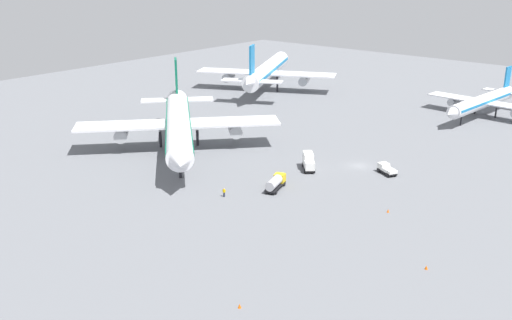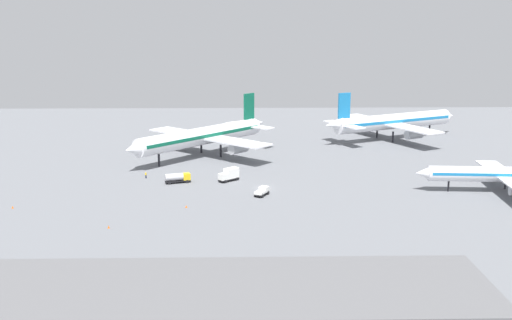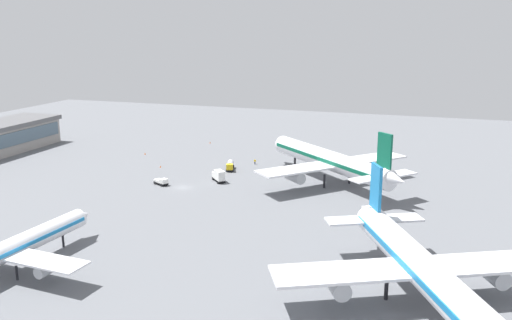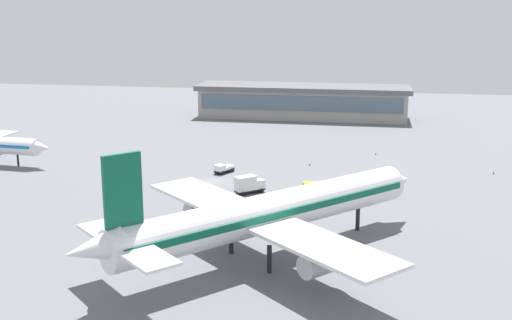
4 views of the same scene
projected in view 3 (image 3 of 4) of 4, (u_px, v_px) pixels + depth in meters
name	position (u px, v px, depth m)	size (l,w,h in m)	color
ground	(183.00, 188.00, 146.07)	(288.00, 288.00, 0.00)	slate
airplane_at_gate	(330.00, 161.00, 149.02)	(43.26, 46.12, 17.34)	white
airplane_taxiing	(422.00, 269.00, 82.22)	(52.56, 43.75, 17.25)	white
airplane_distant	(12.00, 248.00, 94.85)	(39.65, 31.88, 12.06)	white
fuel_truck	(230.00, 165.00, 163.90)	(6.58, 3.71, 2.50)	black
pushback_tractor	(161.00, 181.00, 148.32)	(3.74, 4.78, 1.90)	black
catering_truck	(219.00, 176.00, 151.35)	(5.43, 5.16, 3.30)	black
ground_crew_worker	(255.00, 162.00, 170.60)	(0.47, 0.56, 1.67)	#1E2338
safety_cone_near_gate	(145.00, 154.00, 183.91)	(0.44, 0.44, 0.60)	#EA590C
safety_cone_mid_apron	(210.00, 142.00, 201.58)	(0.44, 0.44, 0.60)	#EA590C
safety_cone_far_side	(160.00, 166.00, 166.92)	(0.44, 0.44, 0.60)	#EA590C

